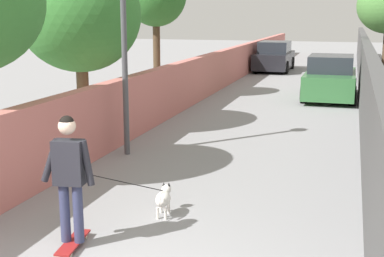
{
  "coord_description": "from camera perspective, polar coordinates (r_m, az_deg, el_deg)",
  "views": [
    {
      "loc": [
        -4.18,
        -2.32,
        2.99
      ],
      "look_at": [
        4.39,
        0.3,
        1.0
      ],
      "focal_mm": 48.79,
      "sensor_mm": 36.0,
      "label": 1
    }
  ],
  "objects": [
    {
      "name": "wall_left",
      "position": [
        17.11,
        -0.46,
        4.99
      ],
      "size": [
        48.0,
        0.3,
        1.51
      ],
      "primitive_type": "cube",
      "color": "#CC726B",
      "rests_on": "ground"
    },
    {
      "name": "person_skateboarder",
      "position": [
        6.78,
        -13.28,
        -4.39
      ],
      "size": [
        0.27,
        0.72,
        1.67
      ],
      "color": "#333859",
      "rests_on": "skateboard"
    },
    {
      "name": "dog",
      "position": [
        7.91,
        -3.17,
        -7.59
      ],
      "size": [
        1.69,
        0.9,
        1.06
      ],
      "color": "white",
      "rests_on": "ground"
    },
    {
      "name": "ground_plane",
      "position": [
        18.57,
        9.62,
        3.06
      ],
      "size": [
        80.0,
        80.0,
        0.0
      ],
      "primitive_type": "plane",
      "color": "gray"
    },
    {
      "name": "car_far",
      "position": [
        28.15,
        8.99,
        7.71
      ],
      "size": [
        4.2,
        1.8,
        1.54
      ],
      "color": "black",
      "rests_on": "ground"
    },
    {
      "name": "car_near",
      "position": [
        19.19,
        14.87,
        5.27
      ],
      "size": [
        3.87,
        1.8,
        1.54
      ],
      "color": "#336B38",
      "rests_on": "ground"
    },
    {
      "name": "skateboard",
      "position": [
        7.12,
        -12.87,
        -12.05
      ],
      "size": [
        0.82,
        0.32,
        0.08
      ],
      "color": "maroon",
      "rests_on": "ground"
    },
    {
      "name": "tree_left_far",
      "position": [
        13.35,
        -12.19,
        12.04
      ],
      "size": [
        3.02,
        3.02,
        4.37
      ],
      "color": "brown",
      "rests_on": "ground"
    },
    {
      "name": "fence_right",
      "position": [
        16.31,
        18.54,
        4.83
      ],
      "size": [
        48.0,
        0.3,
        1.99
      ],
      "primitive_type": "cube",
      "color": "#4C4C4C",
      "rests_on": "ground"
    },
    {
      "name": "lamp_post",
      "position": [
        11.03,
        -7.56,
        13.7
      ],
      "size": [
        0.36,
        0.36,
        4.81
      ],
      "color": "#4C4C51",
      "rests_on": "ground"
    }
  ]
}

